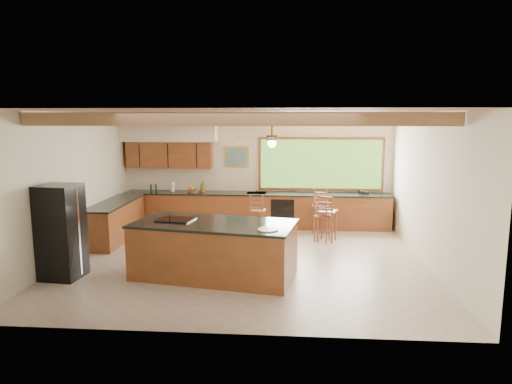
{
  "coord_description": "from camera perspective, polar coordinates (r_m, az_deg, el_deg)",
  "views": [
    {
      "loc": [
        0.87,
        -8.97,
        2.87
      ],
      "look_at": [
        0.15,
        0.8,
        1.29
      ],
      "focal_mm": 32.0,
      "sensor_mm": 36.0,
      "label": 1
    }
  ],
  "objects": [
    {
      "name": "bar_stool_a",
      "position": [
        11.15,
        0.18,
        -2.44
      ],
      "size": [
        0.41,
        0.41,
        1.06
      ],
      "rotation": [
        0.0,
        0.0,
        -0.09
      ],
      "color": "brown",
      "rests_on": "ground"
    },
    {
      "name": "room_shell",
      "position": [
        9.7,
        -1.94,
        5.29
      ],
      "size": [
        7.27,
        6.54,
        3.02
      ],
      "color": "silver",
      "rests_on": "ground"
    },
    {
      "name": "bar_stool_c",
      "position": [
        11.59,
        8.04,
        -1.79
      ],
      "size": [
        0.43,
        0.43,
        1.15
      ],
      "rotation": [
        0.0,
        0.0,
        -0.03
      ],
      "color": "brown",
      "rests_on": "ground"
    },
    {
      "name": "counter_run",
      "position": [
        11.86,
        -4.04,
        -2.55
      ],
      "size": [
        7.12,
        3.1,
        1.23
      ],
      "color": "brown",
      "rests_on": "ground"
    },
    {
      "name": "bar_stool_b",
      "position": [
        10.79,
        8.31,
        -3.11
      ],
      "size": [
        0.46,
        0.46,
        1.0
      ],
      "rotation": [
        0.0,
        0.0,
        -0.33
      ],
      "color": "brown",
      "rests_on": "ground"
    },
    {
      "name": "bar_stool_d",
      "position": [
        10.76,
        8.92,
        -2.55
      ],
      "size": [
        0.55,
        0.55,
        1.19
      ],
      "rotation": [
        0.0,
        0.0,
        -0.35
      ],
      "color": "brown",
      "rests_on": "ground"
    },
    {
      "name": "refrigerator",
      "position": [
        8.95,
        -23.18,
        -4.59
      ],
      "size": [
        0.73,
        0.71,
        1.71
      ],
      "rotation": [
        0.0,
        0.0,
        -0.1
      ],
      "color": "black",
      "rests_on": "ground"
    },
    {
      "name": "island",
      "position": [
        8.43,
        -5.25,
        -7.14
      ],
      "size": [
        3.1,
        1.85,
        1.03
      ],
      "rotation": [
        0.0,
        0.0,
        -0.17
      ],
      "color": "brown",
      "rests_on": "ground"
    },
    {
      "name": "ground",
      "position": [
        9.46,
        -1.26,
        -8.49
      ],
      "size": [
        7.2,
        7.2,
        0.0
      ],
      "primitive_type": "plane",
      "color": "#BAAA9A",
      "rests_on": "ground"
    }
  ]
}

